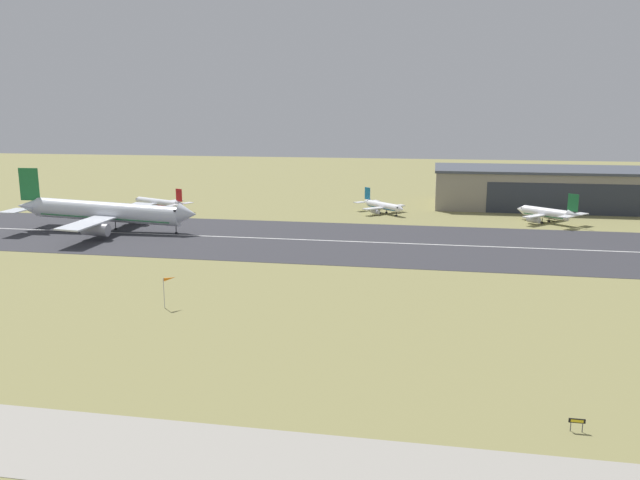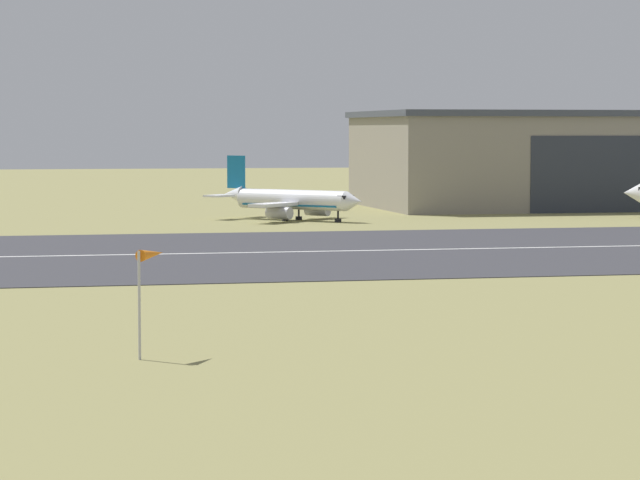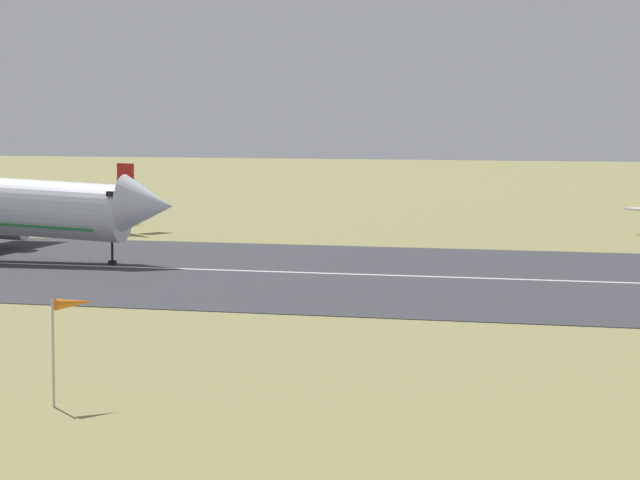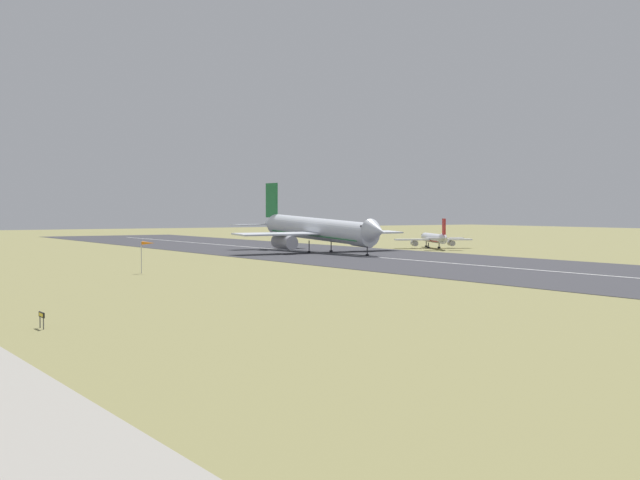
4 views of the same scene
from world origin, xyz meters
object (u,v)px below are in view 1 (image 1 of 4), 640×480
airplane_parked_far_east (547,213)px  runway_sign (577,422)px  airplane_parked_west (383,206)px  windsock_pole (169,280)px  airplane_landing (107,212)px  airplane_parked_centre (158,203)px

airplane_parked_far_east → runway_sign: size_ratio=11.98×
airplane_parked_west → windsock_pole: 114.66m
airplane_landing → runway_sign: (109.11, -97.19, -4.54)m
airplane_parked_west → airplane_parked_far_east: size_ratio=0.91×
airplane_parked_far_east → runway_sign: airplane_parked_far_east is taller
airplane_parked_west → runway_sign: 148.53m
airplane_landing → airplane_parked_centre: airplane_landing is taller
airplane_landing → airplane_parked_west: airplane_landing is taller
airplane_parked_west → airplane_parked_far_east: bearing=-10.4°
windsock_pole → airplane_parked_centre: bearing=115.7°
airplane_parked_centre → windsock_pole: (49.45, -102.76, 2.13)m
airplane_landing → airplane_parked_far_east: airplane_landing is taller
windsock_pole → airplane_parked_west: bearing=75.5°
airplane_parked_far_east → windsock_pole: 129.60m
airplane_landing → airplane_parked_west: (75.88, 47.56, -3.15)m
windsock_pole → airplane_landing: bearing=126.6°
airplane_parked_centre → airplane_parked_far_east: size_ratio=1.22×
airplane_parked_west → airplane_parked_centre: (-78.25, -8.20, 0.23)m
runway_sign → windsock_pole: bearing=151.4°
airplane_landing → airplane_parked_west: 89.61m
airplane_parked_far_east → runway_sign: (-18.60, -135.24, -1.93)m
airplane_parked_west → airplane_landing: bearing=-147.9°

